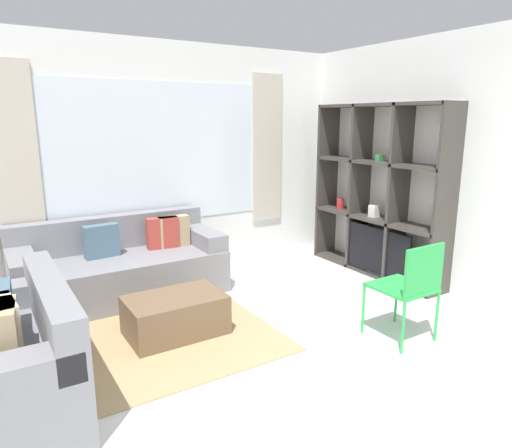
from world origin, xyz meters
The scene contains 9 objects.
ground_plane centered at (0.00, 0.00, 0.00)m, with size 16.00×16.00×0.00m, color silver.
wall_back centered at (0.00, 3.27, 1.36)m, with size 5.97×0.11×2.70m.
wall_right centered at (2.42, 1.62, 1.35)m, with size 0.07×4.44×2.70m, color white.
area_rug centered at (-1.06, 1.77, 0.01)m, with size 2.69×1.93×0.01m, color tan.
shelving_unit centered at (2.23, 1.91, 0.95)m, with size 0.36×1.87×2.01m.
couch_main centered at (-0.63, 2.78, 0.31)m, with size 2.08×0.91×0.81m.
couch_side centered at (-1.82, 1.26, 0.32)m, with size 0.91×1.49×0.81m.
ottoman centered at (-0.50, 1.64, 0.18)m, with size 0.82×0.53×0.35m.
folding_chair centered at (1.11, 0.50, 0.52)m, with size 0.44×0.46×0.86m.
Camera 1 is at (-1.85, -1.85, 1.84)m, focal length 32.00 mm.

